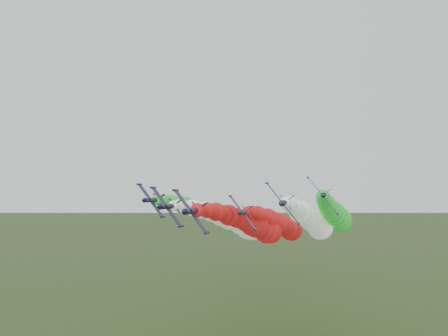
{
  "coord_description": "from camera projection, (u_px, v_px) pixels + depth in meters",
  "views": [
    {
      "loc": [
        17.92,
        -75.74,
        41.13
      ],
      "look_at": [
        0.31,
        7.55,
        46.37
      ],
      "focal_mm": 35.0,
      "sensor_mm": 36.0,
      "label": 1
    }
  ],
  "objects": [
    {
      "name": "jet_inner_right",
      "position": [
        310.0,
        220.0,
        120.0
      ],
      "size": [
        13.71,
        72.18,
        16.23
      ],
      "rotation": [
        0.0,
        0.91,
        0.0
      ],
      "color": "black",
      "rests_on": "ground"
    },
    {
      "name": "jet_trail",
      "position": [
        280.0,
        224.0,
        138.45
      ],
      "size": [
        13.63,
        72.1,
        16.15
      ],
      "rotation": [
        0.0,
        0.91,
        0.0
      ],
      "color": "black",
      "rests_on": "ground"
    },
    {
      "name": "jet_outer_left",
      "position": [
        217.0,
        216.0,
        139.75
      ],
      "size": [
        13.57,
        72.04,
        16.09
      ],
      "rotation": [
        0.0,
        0.91,
        0.0
      ],
      "color": "black",
      "rests_on": "ground"
    },
    {
      "name": "jet_inner_left",
      "position": [
        236.0,
        222.0,
        125.38
      ],
      "size": [
        13.56,
        72.03,
        16.08
      ],
      "rotation": [
        0.0,
        0.91,
        0.0
      ],
      "color": "black",
      "rests_on": "ground"
    },
    {
      "name": "jet_outer_right",
      "position": [
        335.0,
        214.0,
        130.01
      ],
      "size": [
        13.35,
        71.82,
        15.87
      ],
      "rotation": [
        0.0,
        0.91,
        0.0
      ],
      "color": "black",
      "rests_on": "ground"
    },
    {
      "name": "jet_lead",
      "position": [
        254.0,
        225.0,
        117.28
      ],
      "size": [
        13.19,
        71.66,
        15.71
      ],
      "rotation": [
        0.0,
        0.91,
        0.0
      ],
      "color": "black",
      "rests_on": "ground"
    }
  ]
}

